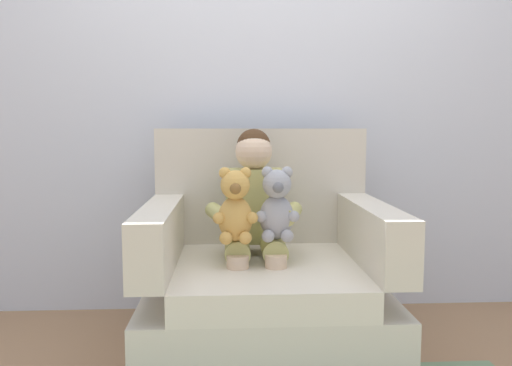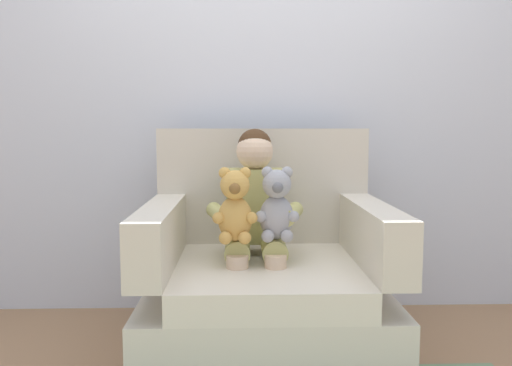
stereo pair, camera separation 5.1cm
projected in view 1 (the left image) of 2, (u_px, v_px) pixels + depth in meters
The scene contains 6 objects.
ground_plane at pixel (266, 355), 2.29m from camera, with size 8.00×8.00×0.00m, color #936D4C.
back_wall at pixel (257, 78), 2.83m from camera, with size 6.00×0.10×2.60m, color silver.
armchair at pixel (265, 282), 2.30m from camera, with size 1.06×0.94×1.02m.
seated_child at pixel (255, 211), 2.30m from camera, with size 0.45×0.39×0.82m.
plush_honey at pixel (235, 207), 2.11m from camera, with size 0.19×0.15×0.31m.
plush_grey at pixel (277, 206), 2.15m from camera, with size 0.19×0.15×0.31m.
Camera 1 is at (-0.16, -2.19, 1.02)m, focal length 35.66 mm.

